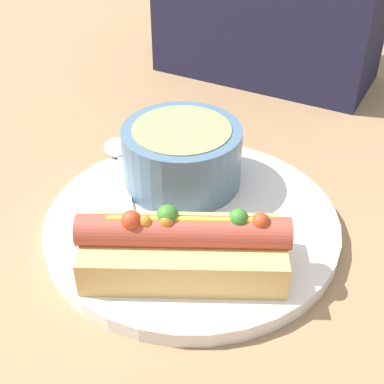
% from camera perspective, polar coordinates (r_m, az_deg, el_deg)
% --- Properties ---
extents(ground_plane, '(4.00, 4.00, 0.00)m').
position_cam_1_polar(ground_plane, '(0.49, -0.00, -3.95)').
color(ground_plane, '#93704C').
extents(dinner_plate, '(0.27, 0.27, 0.01)m').
position_cam_1_polar(dinner_plate, '(0.49, -0.00, -3.32)').
color(dinner_plate, white).
rests_on(dinner_plate, ground_plane).
extents(hot_dog, '(0.17, 0.13, 0.06)m').
position_cam_1_polar(hot_dog, '(0.42, -0.91, -5.87)').
color(hot_dog, '#DBAD60').
rests_on(hot_dog, dinner_plate).
extents(soup_bowl, '(0.11, 0.11, 0.06)m').
position_cam_1_polar(soup_bowl, '(0.51, -1.07, 4.17)').
color(soup_bowl, slate).
rests_on(soup_bowl, dinner_plate).
extents(spoon, '(0.12, 0.14, 0.01)m').
position_cam_1_polar(spoon, '(0.56, -7.80, 3.49)').
color(spoon, '#B7B7BC').
rests_on(spoon, dinner_plate).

